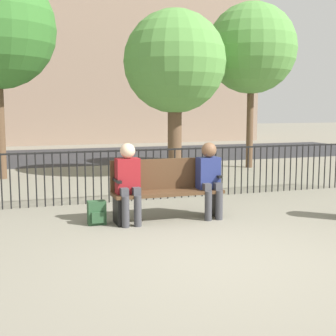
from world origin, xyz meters
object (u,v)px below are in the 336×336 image
at_px(seated_person_0, 128,179).
at_px(backpack, 97,213).
at_px(seated_person_1, 210,175).
at_px(tree_2, 175,63).
at_px(tree_1, 252,49).
at_px(park_bench, 166,187).

bearing_deg(seated_person_0, backpack, 164.38).
relative_size(seated_person_1, tree_2, 0.29).
bearing_deg(tree_1, seated_person_1, -123.98).
distance_m(seated_person_0, backpack, 0.69).
relative_size(park_bench, tree_1, 0.37).
relative_size(seated_person_0, seated_person_1, 1.02).
height_order(seated_person_0, seated_person_1, seated_person_0).
bearing_deg(seated_person_0, seated_person_1, -0.04).
bearing_deg(tree_2, seated_person_1, -102.64).
bearing_deg(seated_person_1, tree_2, 77.36).
distance_m(park_bench, backpack, 1.12).
distance_m(backpack, tree_1, 8.06).
bearing_deg(seated_person_0, tree_1, 47.50).
height_order(park_bench, seated_person_0, seated_person_0).
bearing_deg(seated_person_1, backpack, 175.82).
xyz_separation_m(seated_person_0, tree_2, (2.27, 4.38, 2.11)).
bearing_deg(seated_person_0, park_bench, 11.65).
bearing_deg(tree_1, backpack, -135.72).
distance_m(park_bench, seated_person_1, 0.69).
distance_m(seated_person_0, seated_person_1, 1.28).
height_order(seated_person_0, tree_2, tree_2).
distance_m(seated_person_0, tree_1, 7.66).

